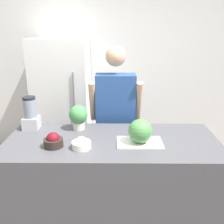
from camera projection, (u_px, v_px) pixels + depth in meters
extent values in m
cube|color=white|center=(113.00, 66.00, 3.74)|extent=(8.00, 0.06, 2.60)
cube|color=#4C4C51|center=(112.00, 183.00, 2.37)|extent=(1.91, 0.81, 0.89)
cube|color=white|center=(63.00, 101.00, 3.51)|extent=(0.73, 0.68, 1.72)
cylinder|color=gray|center=(74.00, 96.00, 3.12)|extent=(0.02, 0.02, 0.60)
cube|color=#4C608C|center=(115.00, 155.00, 2.99)|extent=(0.33, 0.18, 0.80)
cube|color=#284C8C|center=(116.00, 100.00, 2.77)|extent=(0.44, 0.22, 0.57)
sphere|color=#DBAD89|center=(116.00, 56.00, 2.62)|extent=(0.22, 0.22, 0.22)
cylinder|color=#DBAD89|center=(93.00, 102.00, 2.74)|extent=(0.07, 0.23, 0.48)
cylinder|color=#DBAD89|center=(139.00, 102.00, 2.73)|extent=(0.07, 0.23, 0.48)
cube|color=white|center=(139.00, 142.00, 2.16)|extent=(0.39, 0.24, 0.01)
sphere|color=#4C8C47|center=(140.00, 131.00, 2.12)|extent=(0.21, 0.21, 0.21)
cylinder|color=#2D231E|center=(53.00, 143.00, 2.09)|extent=(0.16, 0.16, 0.07)
sphere|color=maroon|center=(53.00, 139.00, 2.08)|extent=(0.11, 0.11, 0.11)
cylinder|color=white|center=(82.00, 145.00, 2.06)|extent=(0.16, 0.16, 0.06)
sphere|color=white|center=(81.00, 142.00, 2.06)|extent=(0.09, 0.09, 0.09)
cube|color=#B7B7BC|center=(32.00, 123.00, 2.46)|extent=(0.15, 0.15, 0.12)
cylinder|color=gray|center=(30.00, 108.00, 2.41)|extent=(0.13, 0.13, 0.18)
cylinder|color=black|center=(29.00, 98.00, 2.38)|extent=(0.12, 0.12, 0.02)
cylinder|color=beige|center=(79.00, 125.00, 2.46)|extent=(0.12, 0.12, 0.08)
sphere|color=#478E4C|center=(78.00, 114.00, 2.42)|extent=(0.18, 0.18, 0.18)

